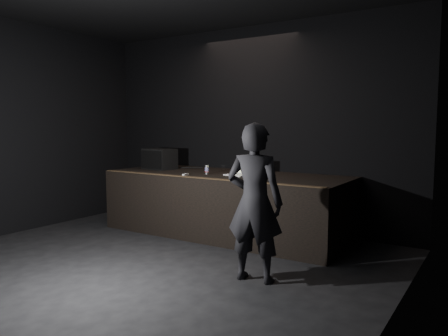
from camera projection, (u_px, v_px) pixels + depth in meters
ground at (97, 284)px, 4.95m from camera, size 7.00×7.00×0.00m
room_walls at (92, 104)px, 4.75m from camera, size 6.10×7.10×3.52m
stage_riser at (226, 204)px, 7.19m from camera, size 4.00×1.50×1.00m
riser_lip at (201, 178)px, 6.54m from camera, size 3.92×0.10×0.01m
stage_monitor at (159, 159)px, 7.85m from camera, size 0.59×0.46×0.37m
cable at (176, 168)px, 8.03m from camera, size 0.84×0.52×0.02m
laptop at (239, 171)px, 6.91m from camera, size 0.41×0.38×0.24m
beer_can at (207, 170)px, 7.03m from camera, size 0.06×0.06×0.15m
plastic_cup at (224, 168)px, 7.59m from camera, size 0.08×0.08×0.10m
wii_remote at (186, 175)px, 6.86m from camera, size 0.07×0.17×0.03m
person at (255, 203)px, 4.97m from camera, size 0.72×0.53×1.82m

